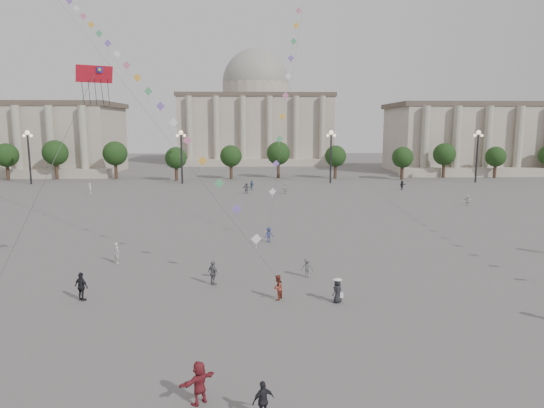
{
  "coord_description": "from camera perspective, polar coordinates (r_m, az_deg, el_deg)",
  "views": [
    {
      "loc": [
        -0.21,
        -27.59,
        11.49
      ],
      "look_at": [
        1.13,
        12.0,
        5.1
      ],
      "focal_mm": 32.0,
      "sensor_mm": 36.0,
      "label": 1
    }
  ],
  "objects": [
    {
      "name": "person_crowd_6",
      "position": [
        37.49,
        4.16,
        -7.49
      ],
      "size": [
        1.04,
        0.67,
        1.53
      ],
      "primitive_type": "imported",
      "rotation": [
        0.0,
        0.0,
        6.18
      ],
      "color": "#56575B",
      "rests_on": "ground"
    },
    {
      "name": "tourist_1",
      "position": [
        34.92,
        -21.5,
        -9.03
      ],
      "size": [
        1.22,
        0.97,
        1.94
      ],
      "primitive_type": "imported",
      "rotation": [
        0.0,
        0.0,
        2.62
      ],
      "color": "black",
      "rests_on": "ground"
    },
    {
      "name": "person_crowd_0",
      "position": [
        87.91,
        -2.41,
        2.22
      ],
      "size": [
        1.01,
        1.04,
        1.75
      ],
      "primitive_type": "imported",
      "rotation": [
        0.0,
        0.0,
        0.81
      ],
      "color": "#395F81",
      "rests_on": "ground"
    },
    {
      "name": "kite_flyer_1",
      "position": [
        48.43,
        -0.36,
        -3.64
      ],
      "size": [
        1.13,
        0.95,
        1.52
      ],
      "primitive_type": "imported",
      "rotation": [
        0.0,
        0.0,
        0.48
      ],
      "color": "navy",
      "rests_on": "ground"
    },
    {
      "name": "tree_row",
      "position": [
        105.77,
        -1.84,
        5.85
      ],
      "size": [
        137.12,
        5.12,
        8.0
      ],
      "color": "#37261B",
      "rests_on": "ground"
    },
    {
      "name": "ground",
      "position": [
        29.89,
        -1.43,
        -13.45
      ],
      "size": [
        360.0,
        360.0,
        0.0
      ],
      "primitive_type": "plane",
      "color": "#585553",
      "rests_on": "ground"
    },
    {
      "name": "lamp_post_mid_east",
      "position": [
        98.86,
        6.95,
        6.7
      ],
      "size": [
        2.0,
        0.9,
        10.65
      ],
      "color": "#262628",
      "rests_on": "ground"
    },
    {
      "name": "person_crowd_10",
      "position": [
        88.99,
        -20.61,
        1.73
      ],
      "size": [
        0.64,
        0.76,
        1.77
      ],
      "primitive_type": "imported",
      "rotation": [
        0.0,
        0.0,
        1.97
      ],
      "color": "white",
      "rests_on": "ground"
    },
    {
      "name": "hall_central",
      "position": [
        156.83,
        -1.9,
        10.16
      ],
      "size": [
        48.3,
        34.3,
        35.5
      ],
      "color": "#A6998B",
      "rests_on": "ground"
    },
    {
      "name": "person_crowd_9",
      "position": [
        91.43,
        15.05,
        2.16
      ],
      "size": [
        1.53,
        1.33,
        1.67
      ],
      "primitive_type": "imported",
      "rotation": [
        0.0,
        0.0,
        0.65
      ],
      "color": "black",
      "rests_on": "ground"
    },
    {
      "name": "lamp_post_mid_west",
      "position": [
        98.79,
        -10.63,
        6.61
      ],
      "size": [
        2.0,
        0.9,
        10.65
      ],
      "color": "#262628",
      "rests_on": "ground"
    },
    {
      "name": "hat_person",
      "position": [
        32.54,
        7.72,
        -10.0
      ],
      "size": [
        0.93,
        0.91,
        1.69
      ],
      "color": "black",
      "rests_on": "ground"
    },
    {
      "name": "tourist_2",
      "position": [
        21.7,
        -8.56,
        -20.07
      ],
      "size": [
        1.66,
        1.55,
        1.86
      ],
      "primitive_type": "imported",
      "rotation": [
        0.0,
        0.0,
        3.86
      ],
      "color": "maroon",
      "rests_on": "ground"
    },
    {
      "name": "person_crowd_13",
      "position": [
        43.14,
        -17.77,
        -5.5
      ],
      "size": [
        0.66,
        0.77,
        1.79
      ],
      "primitive_type": "imported",
      "rotation": [
        0.0,
        0.0,
        2.0
      ],
      "color": "#B6B5B1",
      "rests_on": "ground"
    },
    {
      "name": "tourist_3",
      "position": [
        35.92,
        -6.94,
        -8.07
      ],
      "size": [
        1.05,
        1.03,
        1.78
      ],
      "primitive_type": "imported",
      "rotation": [
        0.0,
        0.0,
        2.38
      ],
      "color": "slate",
      "rests_on": "ground"
    },
    {
      "name": "kite_train_west",
      "position": [
        60.57,
        -20.46,
        18.57
      ],
      "size": [
        37.21,
        48.43,
        72.81
      ],
      "color": "#3F3F3F",
      "rests_on": "ground"
    },
    {
      "name": "person_crowd_12",
      "position": [
        83.42,
        -3.0,
        1.89
      ],
      "size": [
        1.81,
        1.29,
        1.88
      ],
      "primitive_type": "imported",
      "rotation": [
        0.0,
        0.0,
        2.67
      ],
      "color": "slate",
      "rests_on": "ground"
    },
    {
      "name": "person_crowd_7",
      "position": [
        76.2,
        22.04,
        0.41
      ],
      "size": [
        1.35,
        1.33,
        1.55
      ],
      "primitive_type": "imported",
      "rotation": [
        0.0,
        0.0,
        2.37
      ],
      "color": "silver",
      "rests_on": "ground"
    },
    {
      "name": "person_crowd_4",
      "position": [
        82.85,
        1.55,
        1.85
      ],
      "size": [
        1.6,
        1.68,
        1.9
      ],
      "primitive_type": "imported",
      "rotation": [
        0.0,
        0.0,
        3.97
      ],
      "color": "silver",
      "rests_on": "ground"
    },
    {
      "name": "tourist_4",
      "position": [
        20.58,
        -1.04,
        -22.1
      ],
      "size": [
        1.02,
        0.8,
        1.62
      ],
      "primitive_type": "imported",
      "rotation": [
        0.0,
        0.0,
        3.64
      ],
      "color": "black",
      "rests_on": "ground"
    },
    {
      "name": "lamp_post_far_west",
      "position": [
        107.46,
        -26.74,
        5.99
      ],
      "size": [
        2.0,
        0.9,
        10.65
      ],
      "color": "#262628",
      "rests_on": "ground"
    },
    {
      "name": "kite_flyer_0",
      "position": [
        32.77,
        0.66,
        -9.79
      ],
      "size": [
        0.95,
        1.02,
        1.69
      ],
      "primitive_type": "imported",
      "rotation": [
        0.0,
        0.0,
        4.24
      ],
      "color": "maroon",
      "rests_on": "ground"
    },
    {
      "name": "dragon_kite",
      "position": [
        33.1,
        -20.2,
        12.78
      ],
      "size": [
        2.19,
        7.47,
        18.87
      ],
      "color": "red",
      "rests_on": "ground"
    },
    {
      "name": "lamp_post_far_east",
      "position": [
        107.63,
        23.04,
        6.24
      ],
      "size": [
        2.0,
        0.9,
        10.65
      ],
      "color": "#262628",
      "rests_on": "ground"
    }
  ]
}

